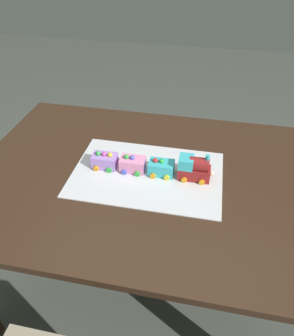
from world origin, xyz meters
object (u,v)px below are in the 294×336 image
dining_table (143,193)px  cake_car_tanker_bubblegum (132,164)px  cake_car_gondola_turquoise (161,168)px  cake_locomotive (194,168)px  cake_car_hopper_lavender (105,161)px

dining_table → cake_car_tanker_bubblegum: cake_car_tanker_bubblegum is taller
dining_table → cake_car_gondola_turquoise: (-0.07, -0.01, 0.14)m
cake_locomotive → cake_car_gondola_turquoise: bearing=-0.0°
cake_car_gondola_turquoise → dining_table: bearing=10.1°
dining_table → cake_locomotive: 0.26m
cake_locomotive → cake_car_gondola_turquoise: (0.13, -0.00, -0.02)m
cake_car_tanker_bubblegum → dining_table: bearing=163.3°
cake_car_tanker_bubblegum → cake_car_gondola_turquoise: bearing=180.0°
dining_table → cake_car_tanker_bubblegum: bearing=-16.7°
cake_car_tanker_bubblegum → cake_car_hopper_lavender: bearing=-0.0°
cake_car_gondola_turquoise → cake_car_tanker_bubblegum: (0.12, 0.00, 0.00)m
cake_car_hopper_lavender → cake_car_tanker_bubblegum: bearing=180.0°
cake_locomotive → dining_table: bearing=3.7°
dining_table → cake_car_gondola_turquoise: cake_car_gondola_turquoise is taller
dining_table → cake_locomotive: size_ratio=10.00×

